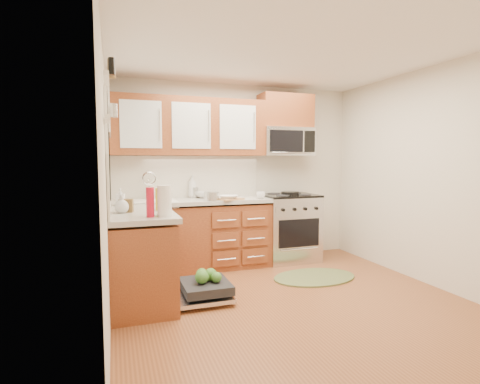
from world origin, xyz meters
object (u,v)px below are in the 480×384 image
object	(u,v)px
skillet	(290,193)
bowl_a	(229,197)
cutting_board	(231,199)
upper_cabinets	(189,127)
sink	(151,211)
rug	(315,277)
stock_pot	(211,196)
cup	(261,195)
range	(289,227)
paper_towel_roll	(165,201)
microwave	(286,142)
dishwasher	(202,291)
bowl_b	(205,195)

from	to	relation	value
skillet	bowl_a	size ratio (longest dim) A/B	1.07
bowl_a	cutting_board	bearing A→B (deg)	-57.12
cutting_board	upper_cabinets	bearing A→B (deg)	142.85
sink	rug	world-z (taller)	sink
skillet	stock_pot	bearing A→B (deg)	-173.40
upper_cabinets	cup	size ratio (longest dim) A/B	17.57
rug	cutting_board	size ratio (longest dim) A/B	3.40
bowl_a	cup	size ratio (longest dim) A/B	2.00
range	cutting_board	distance (m)	1.06
skillet	stock_pot	world-z (taller)	stock_pot
cutting_board	paper_towel_roll	distance (m)	1.51
cutting_board	paper_towel_roll	world-z (taller)	paper_towel_roll
skillet	microwave	bearing A→B (deg)	83.74
sink	stock_pot	xyz separation A→B (m)	(0.74, -0.20, 0.18)
sink	rug	size ratio (longest dim) A/B	0.59
range	stock_pot	world-z (taller)	stock_pot
dishwasher	bowl_b	world-z (taller)	bowl_b
range	cutting_board	bearing A→B (deg)	-167.36
range	paper_towel_roll	distance (m)	2.42
rug	cup	size ratio (longest dim) A/B	8.96
stock_pot	cutting_board	distance (m)	0.26
rug	cup	distance (m)	1.26
range	bowl_a	bearing A→B (deg)	-169.34
microwave	stock_pot	bearing A→B (deg)	-164.56
microwave	paper_towel_roll	size ratio (longest dim) A/B	2.66
upper_cabinets	cutting_board	world-z (taller)	upper_cabinets
bowl_a	cup	bearing A→B (deg)	0.00
upper_cabinets	cutting_board	size ratio (longest dim) A/B	6.66
rug	cutting_board	distance (m)	1.43
bowl_a	bowl_b	size ratio (longest dim) A/B	0.86
upper_cabinets	bowl_a	bearing A→B (deg)	-35.89
dishwasher	bowl_b	size ratio (longest dim) A/B	2.57
upper_cabinets	cup	world-z (taller)	upper_cabinets
dishwasher	rug	xyz separation A→B (m)	(1.47, 0.26, -0.09)
cup	bowl_a	bearing A→B (deg)	180.00
rug	bowl_a	size ratio (longest dim) A/B	4.48
range	rug	xyz separation A→B (m)	(-0.07, -0.87, -0.46)
rug	cutting_board	bearing A→B (deg)	142.70
upper_cabinets	rug	world-z (taller)	upper_cabinets
paper_towel_roll	cup	bearing A→B (deg)	39.21
stock_pot	cup	world-z (taller)	stock_pot
rug	paper_towel_roll	xyz separation A→B (m)	(-1.86, -0.47, 1.06)
sink	bowl_b	world-z (taller)	bowl_b
range	sink	world-z (taller)	range
paper_towel_roll	sink	bearing A→B (deg)	90.00
sink	paper_towel_roll	bearing A→B (deg)	-90.00
skillet	paper_towel_roll	size ratio (longest dim) A/B	0.87
bowl_b	paper_towel_roll	bearing A→B (deg)	-116.48
rug	skillet	distance (m)	1.25
microwave	dishwasher	world-z (taller)	microwave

